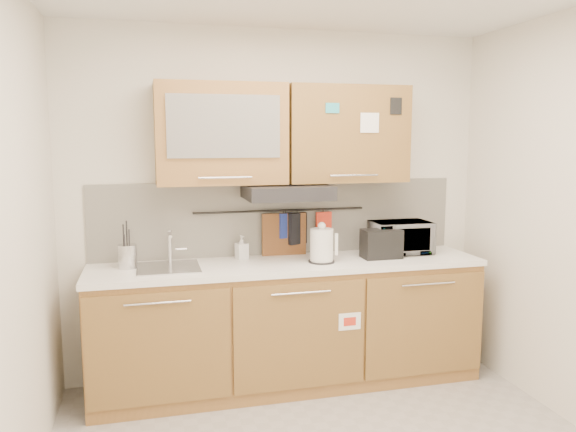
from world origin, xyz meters
TOP-DOWN VIEW (x-y plane):
  - wall_back at (0.00, 1.50)m, footprint 3.20×0.00m
  - wall_left at (-1.60, 0.00)m, footprint 0.00×3.00m
  - base_cabinet at (0.00, 1.19)m, footprint 2.80×0.64m
  - countertop at (0.00, 1.19)m, footprint 2.82×0.62m
  - backsplash at (0.00, 1.49)m, footprint 2.80×0.02m
  - upper_cabinets at (-0.00, 1.32)m, footprint 1.82×0.37m
  - range_hood at (0.00, 1.25)m, footprint 0.60×0.46m
  - sink at (-0.85, 1.21)m, footprint 0.42×0.40m
  - utensil_rail at (0.00, 1.45)m, footprint 1.30×0.02m
  - utensil_crock at (-1.12, 1.28)m, footprint 0.16×0.16m
  - kettle at (0.22, 1.12)m, footprint 0.22×0.21m
  - toaster at (0.70, 1.16)m, footprint 0.28×0.17m
  - microwave at (0.91, 1.28)m, footprint 0.45×0.31m
  - soap_bottle at (-0.31, 1.37)m, footprint 0.10×0.10m
  - cutting_board at (0.02, 1.44)m, footprint 0.34×0.03m
  - oven_mitt at (0.04, 1.44)m, footprint 0.12×0.06m
  - dark_pouch at (0.13, 1.44)m, footprint 0.16×0.10m
  - pot_holder at (0.34, 1.44)m, footprint 0.12×0.02m

SIDE VIEW (x-z plane):
  - base_cabinet at x=0.00m, z-range -0.03..0.85m
  - countertop at x=0.00m, z-range 0.88..0.92m
  - sink at x=-0.85m, z-range 0.79..1.05m
  - utensil_crock at x=-1.12m, z-range 0.84..1.17m
  - soap_bottle at x=-0.31m, z-range 0.92..1.10m
  - toaster at x=0.70m, z-range 0.92..1.14m
  - cutting_board at x=0.02m, z-range 0.82..1.24m
  - kettle at x=0.22m, z-range 0.89..1.18m
  - microwave at x=0.91m, z-range 0.92..1.17m
  - dark_pouch at x=0.13m, z-range 1.00..1.24m
  - oven_mitt at x=0.04m, z-range 1.05..1.24m
  - pot_holder at x=0.34m, z-range 1.09..1.24m
  - backsplash at x=0.00m, z-range 0.92..1.48m
  - utensil_rail at x=0.00m, z-range 1.25..1.27m
  - wall_left at x=-1.60m, z-range -0.20..2.80m
  - wall_back at x=0.00m, z-range -0.30..2.90m
  - range_hood at x=0.00m, z-range 1.37..1.47m
  - upper_cabinets at x=0.00m, z-range 1.48..2.18m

